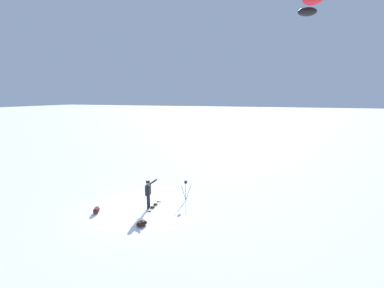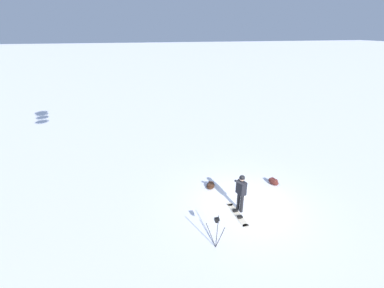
{
  "view_description": "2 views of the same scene",
  "coord_description": "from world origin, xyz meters",
  "px_view_note": "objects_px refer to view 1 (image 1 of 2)",
  "views": [
    {
      "loc": [
        12.15,
        7.36,
        6.4
      ],
      "look_at": [
        -0.8,
        2.91,
        3.85
      ],
      "focal_mm": 24.04,
      "sensor_mm": 36.0,
      "label": 1
    },
    {
      "loc": [
        -8.91,
        4.62,
        7.13
      ],
      "look_at": [
        -0.7,
        2.61,
        3.48
      ],
      "focal_mm": 25.06,
      "sensor_mm": 36.0,
      "label": 2
    }
  ],
  "objects_px": {
    "snowboard": "(154,206)",
    "camera_tripod": "(186,186)",
    "snowboarder": "(148,191)",
    "gear_bag_large": "(142,223)",
    "gear_bag_small": "(96,210)"
  },
  "relations": [
    {
      "from": "snowboard",
      "to": "gear_bag_small",
      "type": "bearing_deg",
      "value": -55.91
    },
    {
      "from": "snowboarder",
      "to": "snowboard",
      "type": "xyz_separation_m",
      "value": [
        -0.28,
        0.2,
        -1.02
      ]
    },
    {
      "from": "snowboarder",
      "to": "gear_bag_large",
      "type": "relative_size",
      "value": 2.46
    },
    {
      "from": "snowboard",
      "to": "camera_tripod",
      "type": "xyz_separation_m",
      "value": [
        -1.49,
        1.45,
        0.89
      ]
    },
    {
      "from": "snowboarder",
      "to": "gear_bag_small",
      "type": "relative_size",
      "value": 2.62
    },
    {
      "from": "snowboard",
      "to": "gear_bag_small",
      "type": "distance_m",
      "value": 3.2
    },
    {
      "from": "snowboard",
      "to": "gear_bag_large",
      "type": "xyz_separation_m",
      "value": [
        2.24,
        0.47,
        0.11
      ]
    },
    {
      "from": "gear_bag_large",
      "to": "camera_tripod",
      "type": "distance_m",
      "value": 3.93
    },
    {
      "from": "snowboard",
      "to": "camera_tripod",
      "type": "height_order",
      "value": "camera_tripod"
    },
    {
      "from": "snowboard",
      "to": "snowboarder",
      "type": "bearing_deg",
      "value": -35.48
    },
    {
      "from": "camera_tripod",
      "to": "snowboarder",
      "type": "bearing_deg",
      "value": -43.1
    },
    {
      "from": "snowboarder",
      "to": "gear_bag_small",
      "type": "height_order",
      "value": "snowboarder"
    },
    {
      "from": "snowboarder",
      "to": "snowboard",
      "type": "bearing_deg",
      "value": 144.52
    },
    {
      "from": "camera_tripod",
      "to": "gear_bag_small",
      "type": "distance_m",
      "value": 5.3
    },
    {
      "from": "gear_bag_large",
      "to": "snowboard",
      "type": "bearing_deg",
      "value": -168.17
    }
  ]
}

